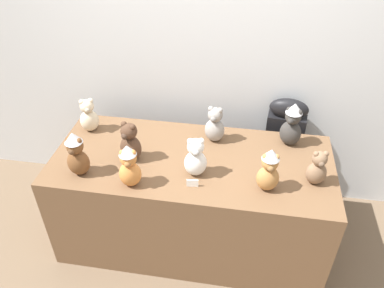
{
  "coord_description": "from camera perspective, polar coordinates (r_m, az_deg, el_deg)",
  "views": [
    {
      "loc": [
        0.31,
        -1.64,
        2.31
      ],
      "look_at": [
        0.0,
        0.25,
        0.87
      ],
      "focal_mm": 35.59,
      "sensor_mm": 36.0,
      "label": 1
    }
  ],
  "objects": [
    {
      "name": "teddy_bear_snow",
      "position": [
        2.28,
        0.54,
        -2.12
      ],
      "size": [
        0.16,
        0.14,
        0.27
      ],
      "rotation": [
        0.0,
        0.0,
        0.21
      ],
      "color": "white",
      "rests_on": "display_table"
    },
    {
      "name": "teddy_bear_charcoal",
      "position": [
        2.6,
        14.72,
        2.8
      ],
      "size": [
        0.18,
        0.17,
        0.32
      ],
      "rotation": [
        0.0,
        0.0,
        -0.39
      ],
      "color": "#383533",
      "rests_on": "display_table"
    },
    {
      "name": "instrument_case",
      "position": [
        3.05,
        13.23,
        -1.11
      ],
      "size": [
        0.29,
        0.15,
        0.95
      ],
      "rotation": [
        0.0,
        0.0,
        -0.11
      ],
      "color": "black",
      "rests_on": "ground_plane"
    },
    {
      "name": "teddy_bear_mocha",
      "position": [
        2.35,
        18.26,
        -3.52
      ],
      "size": [
        0.14,
        0.12,
        0.24
      ],
      "rotation": [
        0.0,
        0.0,
        0.18
      ],
      "color": "#7F6047",
      "rests_on": "display_table"
    },
    {
      "name": "teddy_bear_ash",
      "position": [
        2.57,
        3.43,
        2.82
      ],
      "size": [
        0.15,
        0.13,
        0.26
      ],
      "rotation": [
        0.0,
        0.0,
        -0.16
      ],
      "color": "gray",
      "rests_on": "display_table"
    },
    {
      "name": "teddy_bear_cream",
      "position": [
        2.77,
        -15.22,
        4.07
      ],
      "size": [
        0.17,
        0.16,
        0.25
      ],
      "rotation": [
        0.0,
        0.0,
        0.46
      ],
      "color": "beige",
      "rests_on": "display_table"
    },
    {
      "name": "teddy_bear_caramel",
      "position": [
        2.21,
        11.44,
        -3.88
      ],
      "size": [
        0.14,
        0.13,
        0.29
      ],
      "rotation": [
        0.0,
        0.0,
        0.12
      ],
      "color": "#B27A42",
      "rests_on": "display_table"
    },
    {
      "name": "display_table",
      "position": [
        2.72,
        0.0,
        -8.37
      ],
      "size": [
        1.82,
        0.8,
        0.75
      ],
      "primitive_type": "cube",
      "color": "brown",
      "rests_on": "ground_plane"
    },
    {
      "name": "ground_plane",
      "position": [
        2.85,
        -0.85,
        -17.24
      ],
      "size": [
        10.0,
        10.0,
        0.0
      ],
      "primitive_type": "plane",
      "color": "brown"
    },
    {
      "name": "teddy_bear_chestnut",
      "position": [
        2.37,
        -16.88,
        -1.44
      ],
      "size": [
        0.14,
        0.13,
        0.3
      ],
      "rotation": [
        0.0,
        0.0,
        -0.06
      ],
      "color": "brown",
      "rests_on": "display_table"
    },
    {
      "name": "wall_back",
      "position": [
        2.76,
        2.28,
        15.34
      ],
      "size": [
        7.0,
        0.08,
        2.6
      ],
      "primitive_type": "cube",
      "color": "silver",
      "rests_on": "ground_plane"
    },
    {
      "name": "teddy_bear_cocoa",
      "position": [
        2.43,
        -9.25,
        0.2
      ],
      "size": [
        0.17,
        0.16,
        0.28
      ],
      "rotation": [
        0.0,
        0.0,
        -0.33
      ],
      "color": "#4C3323",
      "rests_on": "display_table"
    },
    {
      "name": "name_card_front_left",
      "position": [
        2.26,
        0.07,
        -5.88
      ],
      "size": [
        0.07,
        0.01,
        0.05
      ],
      "primitive_type": "cube",
      "rotation": [
        0.0,
        0.0,
        0.1
      ],
      "color": "white",
      "rests_on": "display_table"
    },
    {
      "name": "teddy_bear_ginger",
      "position": [
        2.22,
        -9.38,
        -3.3
      ],
      "size": [
        0.15,
        0.13,
        0.29
      ],
      "rotation": [
        0.0,
        0.0,
        0.19
      ],
      "color": "#D17F3D",
      "rests_on": "display_table"
    }
  ]
}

